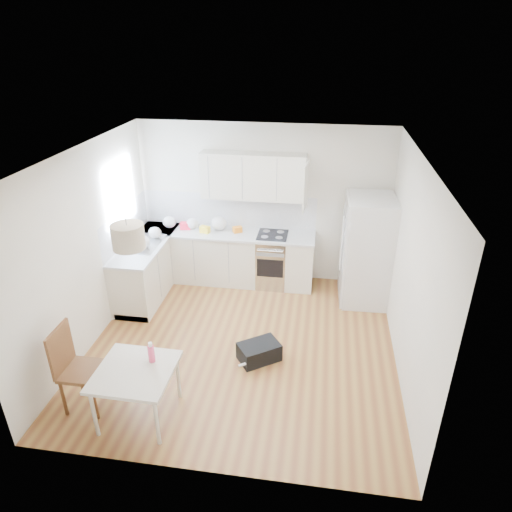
{
  "coord_description": "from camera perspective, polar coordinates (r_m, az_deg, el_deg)",
  "views": [
    {
      "loc": [
        0.98,
        -5.14,
        4.0
      ],
      "look_at": [
        0.13,
        0.4,
        1.21
      ],
      "focal_mm": 32.0,
      "sensor_mm": 36.0,
      "label": 1
    }
  ],
  "objects": [
    {
      "name": "counter_left",
      "position": [
        7.58,
        -13.66,
        1.53
      ],
      "size": [
        0.64,
        1.82,
        0.04
      ],
      "primitive_type": "cube",
      "color": "silver",
      "rests_on": "cabinets_left"
    },
    {
      "name": "refrigerator",
      "position": [
        7.41,
        13.76,
        0.69
      ],
      "size": [
        0.86,
        0.9,
        1.74
      ],
      "primitive_type": null,
      "rotation": [
        0.0,
        0.0,
        0.03
      ],
      "color": "white",
      "rests_on": "floor"
    },
    {
      "name": "snack_red",
      "position": [
        7.93,
        -8.81,
        3.75
      ],
      "size": [
        0.18,
        0.12,
        0.12
      ],
      "primitive_type": "cube",
      "rotation": [
        0.0,
        0.0,
        0.08
      ],
      "color": "red",
      "rests_on": "counter_back"
    },
    {
      "name": "cabinets_back",
      "position": [
        7.95,
        -3.7,
        -0.19
      ],
      "size": [
        3.0,
        0.6,
        0.88
      ],
      "primitive_type": "cube",
      "color": "silver",
      "rests_on": "floor"
    },
    {
      "name": "grocery_bag_e",
      "position": [
        7.36,
        -13.99,
        1.75
      ],
      "size": [
        0.23,
        0.19,
        0.2
      ],
      "primitive_type": "ellipsoid",
      "color": "white",
      "rests_on": "counter_left"
    },
    {
      "name": "floor",
      "position": [
        6.58,
        -1.69,
        -10.98
      ],
      "size": [
        4.2,
        4.2,
        0.0
      ],
      "primitive_type": "plane",
      "color": "brown",
      "rests_on": "ground"
    },
    {
      "name": "snack_yellow",
      "position": [
        7.75,
        -6.4,
        3.31
      ],
      "size": [
        0.18,
        0.14,
        0.11
      ],
      "primitive_type": "cube",
      "rotation": [
        0.0,
        0.0,
        -0.27
      ],
      "color": "yellow",
      "rests_on": "counter_back"
    },
    {
      "name": "grocery_bag_c",
      "position": [
        7.81,
        -4.64,
        4.1
      ],
      "size": [
        0.27,
        0.23,
        0.24
      ],
      "primitive_type": "ellipsoid",
      "color": "white",
      "rests_on": "counter_back"
    },
    {
      "name": "upper_cabinets",
      "position": [
        7.47,
        -0.36,
        9.94
      ],
      "size": [
        1.7,
        0.32,
        0.75
      ],
      "primitive_type": "cube",
      "color": "silver",
      "rests_on": "wall_back"
    },
    {
      "name": "grocery_bag_a",
      "position": [
        8.02,
        -10.79,
        4.19
      ],
      "size": [
        0.23,
        0.19,
        0.2
      ],
      "primitive_type": "ellipsoid",
      "color": "white",
      "rests_on": "counter_back"
    },
    {
      "name": "grocery_bag_d",
      "position": [
        7.66,
        -12.53,
        2.87
      ],
      "size": [
        0.21,
        0.18,
        0.19
      ],
      "primitive_type": "ellipsoid",
      "color": "white",
      "rests_on": "counter_back"
    },
    {
      "name": "sink",
      "position": [
        7.53,
        -13.81,
        1.47
      ],
      "size": [
        0.5,
        0.8,
        0.16
      ],
      "primitive_type": null,
      "color": "#B4B6B9",
      "rests_on": "counter_left"
    },
    {
      "name": "wall_left",
      "position": [
        6.55,
        -20.27,
        0.85
      ],
      "size": [
        0.0,
        4.2,
        4.2
      ],
      "primitive_type": "plane",
      "rotation": [
        1.57,
        0.0,
        1.57
      ],
      "color": "white",
      "rests_on": "floor"
    },
    {
      "name": "backsplash_left",
      "position": [
        7.57,
        -15.98,
        3.78
      ],
      "size": [
        0.01,
        1.8,
        0.58
      ],
      "primitive_type": "cube",
      "color": "white",
      "rests_on": "wall_left"
    },
    {
      "name": "wall_back",
      "position": [
        7.77,
        0.94,
        6.51
      ],
      "size": [
        4.2,
        0.0,
        4.2
      ],
      "primitive_type": "plane",
      "rotation": [
        1.57,
        0.0,
        0.0
      ],
      "color": "white",
      "rests_on": "floor"
    },
    {
      "name": "backsplash_back",
      "position": [
        7.91,
        -3.41,
        5.75
      ],
      "size": [
        3.0,
        0.01,
        0.58
      ],
      "primitive_type": "cube",
      "color": "white",
      "rests_on": "wall_back"
    },
    {
      "name": "ceiling",
      "position": [
        5.39,
        -2.08,
        12.49
      ],
      "size": [
        4.2,
        4.2,
        0.0
      ],
      "primitive_type": "plane",
      "rotation": [
        3.14,
        0.0,
        0.0
      ],
      "color": "white",
      "rests_on": "wall_back"
    },
    {
      "name": "grocery_bag_b",
      "position": [
        7.9,
        -7.93,
        4.02
      ],
      "size": [
        0.21,
        0.18,
        0.19
      ],
      "primitive_type": "ellipsoid",
      "color": "white",
      "rests_on": "counter_back"
    },
    {
      "name": "cabinets_left",
      "position": [
        7.78,
        -13.31,
        -1.55
      ],
      "size": [
        0.6,
        1.8,
        0.88
      ],
      "primitive_type": "cube",
      "color": "silver",
      "rests_on": "floor"
    },
    {
      "name": "gym_bag",
      "position": [
        6.25,
        0.39,
        -11.87
      ],
      "size": [
        0.63,
        0.59,
        0.25
      ],
      "primitive_type": "cube",
      "rotation": [
        0.0,
        0.0,
        0.61
      ],
      "color": "black",
      "rests_on": "floor"
    },
    {
      "name": "wall_right",
      "position": [
        5.88,
        18.69,
        -1.8
      ],
      "size": [
        0.0,
        4.2,
        4.2
      ],
      "primitive_type": "plane",
      "rotation": [
        1.57,
        0.0,
        -1.57
      ],
      "color": "white",
      "rests_on": "floor"
    },
    {
      "name": "pendant_lamp",
      "position": [
        4.64,
        -15.71,
        2.34
      ],
      "size": [
        0.38,
        0.38,
        0.25
      ],
      "primitive_type": "cylinder",
      "rotation": [
        0.0,
        0.0,
        0.2
      ],
      "color": "beige",
      "rests_on": "ceiling"
    },
    {
      "name": "snack_orange",
      "position": [
        7.72,
        -2.33,
        3.32
      ],
      "size": [
        0.17,
        0.16,
        0.1
      ],
      "primitive_type": "cube",
      "rotation": [
        0.0,
        0.0,
        0.57
      ],
      "color": "orange",
      "rests_on": "counter_back"
    },
    {
      "name": "dining_chair",
      "position": [
        5.7,
        -20.81,
        -13.09
      ],
      "size": [
        0.45,
        0.45,
        1.06
      ],
      "primitive_type": null,
      "rotation": [
        0.0,
        0.0,
        -0.0
      ],
      "color": "#4E2B17",
      "rests_on": "floor"
    },
    {
      "name": "window_glassblock",
      "position": [
        7.34,
        -16.61,
        7.51
      ],
      "size": [
        0.02,
        1.0,
        1.0
      ],
      "primitive_type": "cube",
      "color": "#BFE0F9",
      "rests_on": "wall_left"
    },
    {
      "name": "dining_table",
      "position": [
        5.35,
        -14.85,
        -14.19
      ],
      "size": [
        0.85,
        0.85,
        0.66
      ],
      "rotation": [
        0.0,
        0.0,
        -0.01
      ],
      "color": "beige",
      "rests_on": "floor"
    },
    {
      "name": "range_oven",
      "position": [
        7.83,
        2.04,
        -0.59
      ],
      "size": [
        0.5,
        0.61,
        0.88
      ],
      "primitive_type": null,
      "color": "#B4B6B9",
      "rests_on": "floor"
    },
    {
      "name": "drink_bottle",
      "position": [
        5.3,
        -12.97,
        -11.63
      ],
      "size": [
        0.08,
        0.08,
        0.25
      ],
      "primitive_type": "cylinder",
      "rotation": [
        0.0,
        0.0,
        -0.1
      ],
      "color": "#E53F68",
      "rests_on": "dining_table"
    },
    {
      "name": "counter_back",
      "position": [
        7.76,
        -3.79,
        2.85
      ],
      "size": [
        3.02,
        0.64,
        0.04
      ],
      "primitive_type": "cube",
      "color": "silver",
      "rests_on": "cabinets_back"
    }
  ]
}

